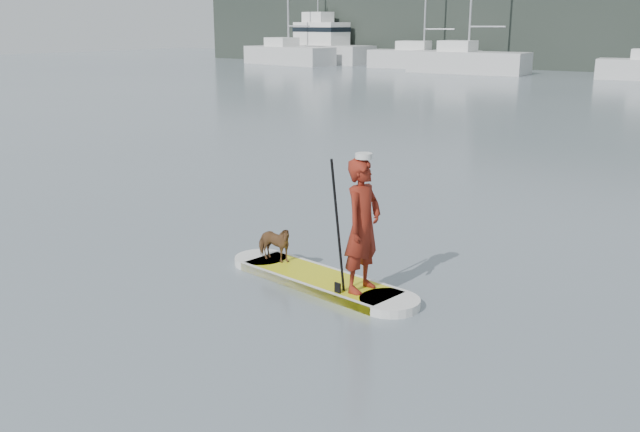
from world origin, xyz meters
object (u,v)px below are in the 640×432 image
Objects in this scene: paddleboard at (320,280)px; sailboat_c at (467,60)px; dog at (274,243)px; sailboat_a at (288,54)px; sailboat_b at (423,57)px; paddler at (363,226)px; motor_yacht_b at (325,44)px.

sailboat_c is (-16.00, 41.44, 0.85)m from paddleboard.
paddleboard is 4.99× the size of dog.
sailboat_c reaches higher than paddleboard.
sailboat_a is 12.30m from sailboat_b.
sailboat_a reaches higher than sailboat_c.
paddler is 2.72× the size of dog.
sailboat_b is at bearing 2.27° from motor_yacht_b.
dog reaches higher than paddleboard.
dog is at bearing 81.57° from paddler.
dog is at bearing -71.48° from sailboat_c.
sailboat_a reaches higher than paddler.
paddleboard is at bearing -70.40° from sailboat_c.
motor_yacht_b is (-30.99, 46.30, 1.26)m from dog.
dog is 55.73m from motor_yacht_b.
sailboat_b reaches higher than sailboat_c.
sailboat_c is at bearing 119.59° from paddleboard.
paddler is 0.15× the size of sailboat_c.
motor_yacht_b is at bearing 35.12° from paddler.
paddleboard is at bearing -44.34° from motor_yacht_b.
paddler is at bearing -0.00° from paddleboard.
paddleboard is 0.27× the size of sailboat_c.
paddleboard is 0.35× the size of motor_yacht_b.
dog is 0.05× the size of sailboat_b.
paddler is 56.89m from motor_yacht_b.
sailboat_c is (-16.77, 41.55, -0.10)m from paddler.
sailboat_b is 6.24m from sailboat_c.
motor_yacht_b reaches higher than paddleboard.
sailboat_a is (-32.50, 42.76, 0.51)m from dog.
sailboat_c is (5.27, -3.34, 0.00)m from sailboat_b.
sailboat_b is (12.16, 1.87, -0.00)m from sailboat_a.
sailboat_b reaches higher than paddleboard.
sailboat_a is at bearing -178.88° from sailboat_b.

